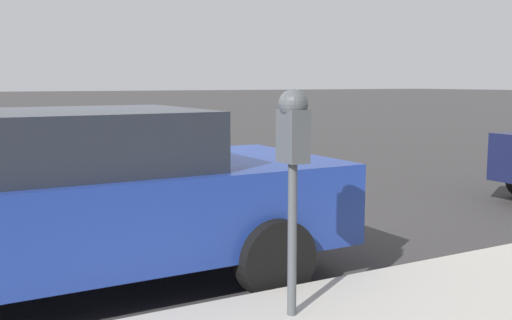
% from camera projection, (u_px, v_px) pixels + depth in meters
% --- Properties ---
extents(ground_plane, '(220.00, 220.00, 0.00)m').
position_uv_depth(ground_plane, '(89.00, 252.00, 5.98)').
color(ground_plane, '#3D3A3A').
extents(parking_meter, '(0.21, 0.19, 1.49)m').
position_uv_depth(parking_meter, '(293.00, 145.00, 3.82)').
color(parking_meter, '#4C5156').
rests_on(parking_meter, sidewalk).
extents(car_blue, '(2.11, 4.68, 1.47)m').
position_uv_depth(car_blue, '(51.00, 198.00, 4.67)').
color(car_blue, navy).
rests_on(car_blue, ground_plane).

